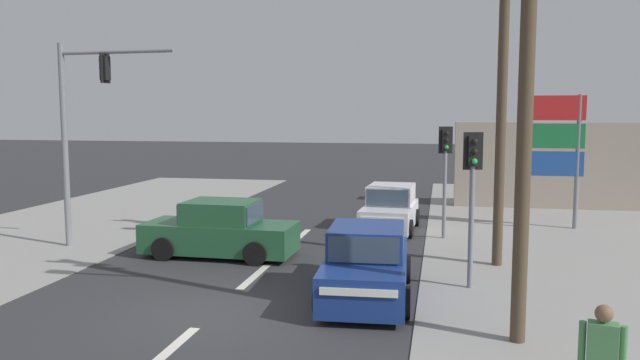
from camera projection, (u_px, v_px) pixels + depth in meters
name	position (u px, v px, depth m)	size (l,w,h in m)	color
ground_plane	(211.00, 315.00, 12.37)	(140.00, 140.00, 0.00)	#303033
lane_dash_near	(167.00, 352.00, 10.42)	(0.20, 2.40, 0.01)	silver
lane_dash_mid	(255.00, 276.00, 15.30)	(0.20, 2.40, 0.01)	silver
lane_dash_far	(300.00, 236.00, 20.18)	(0.20, 2.40, 0.01)	silver
utility_pole_foreground_right	(519.00, 51.00, 10.36)	(3.78, 0.30, 9.31)	#4C3D2B
utility_pole_midground_right	(499.00, 44.00, 15.72)	(3.78, 0.58, 10.66)	#4C3D2B
traffic_signal_mast	(80.00, 118.00, 18.14)	(3.69, 0.44, 6.00)	slate
pedestal_signal_right_kerb	(472.00, 183.00, 13.94)	(0.44, 0.31, 3.56)	slate
pedestal_signal_far_median	(445.00, 163.00, 19.53)	(0.43, 0.31, 3.56)	slate
shopping_plaza_sign	(552.00, 142.00, 21.29)	(2.10, 0.16, 4.60)	slate
shopfront_wall_far	(603.00, 166.00, 25.69)	(12.00, 1.00, 3.60)	#A39384
sedan_crossing_left	(367.00, 265.00, 13.47)	(2.04, 4.31, 1.56)	navy
sedan_receding_far	(220.00, 231.00, 17.35)	(4.27, 1.96, 1.56)	#235633
hatchback_oncoming_mid	(390.00, 210.00, 21.19)	(1.93, 3.71, 1.53)	silver
pedestrian_at_kerb	(602.00, 360.00, 7.76)	(0.55, 0.29, 1.63)	#333338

